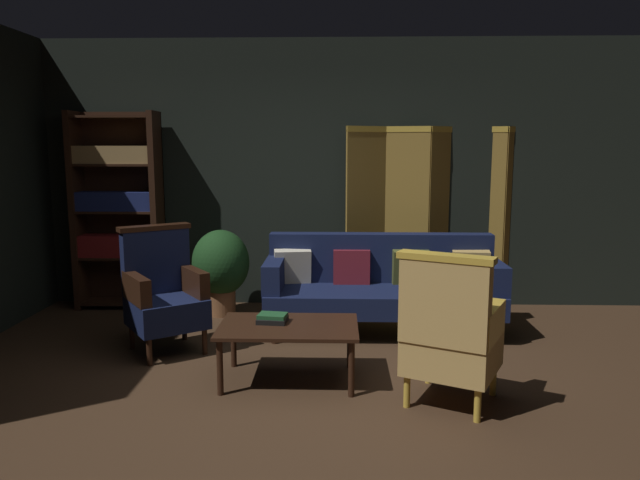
% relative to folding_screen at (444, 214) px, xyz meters
% --- Properties ---
extents(ground_plane, '(10.00, 10.00, 0.00)m').
position_rel_folding_screen_xyz_m(ground_plane, '(-1.27, -2.38, -0.99)').
color(ground_plane, '#3D2819').
extents(back_wall, '(7.20, 0.10, 2.80)m').
position_rel_folding_screen_xyz_m(back_wall, '(-1.27, 0.07, 0.41)').
color(back_wall, black).
rests_on(back_wall, ground_plane).
extents(folding_screen, '(2.06, 0.51, 1.90)m').
position_rel_folding_screen_xyz_m(folding_screen, '(0.00, 0.00, 0.00)').
color(folding_screen, olive).
rests_on(folding_screen, ground_plane).
extents(bookshelf, '(0.90, 0.32, 2.05)m').
position_rel_folding_screen_xyz_m(bookshelf, '(-3.42, -0.18, 0.07)').
color(bookshelf, black).
rests_on(bookshelf, ground_plane).
extents(velvet_couch, '(2.12, 0.78, 0.88)m').
position_rel_folding_screen_xyz_m(velvet_couch, '(-0.72, -0.92, -0.53)').
color(velvet_couch, black).
rests_on(velvet_couch, ground_plane).
extents(coffee_table, '(1.00, 0.64, 0.42)m').
position_rel_folding_screen_xyz_m(coffee_table, '(-1.48, -2.16, -0.61)').
color(coffee_table, black).
rests_on(coffee_table, ground_plane).
extents(armchair_gilt_accent, '(0.77, 0.77, 1.04)m').
position_rel_folding_screen_xyz_m(armchair_gilt_accent, '(-0.39, -2.54, -0.50)').
color(armchair_gilt_accent, gold).
rests_on(armchair_gilt_accent, ground_plane).
extents(armchair_wing_left, '(0.81, 0.80, 1.04)m').
position_rel_folding_screen_xyz_m(armchair_wing_left, '(-2.57, -1.52, -0.50)').
color(armchair_wing_left, black).
rests_on(armchair_wing_left, ground_plane).
extents(potted_plant, '(0.57, 0.57, 0.87)m').
position_rel_folding_screen_xyz_m(potted_plant, '(-2.30, -0.44, -0.48)').
color(potted_plant, brown).
rests_on(potted_plant, ground_plane).
extents(book_black_cloth, '(0.23, 0.20, 0.04)m').
position_rel_folding_screen_xyz_m(book_black_cloth, '(-1.60, -2.10, -0.55)').
color(book_black_cloth, black).
rests_on(book_black_cloth, coffee_table).
extents(book_green_cloth, '(0.22, 0.17, 0.03)m').
position_rel_folding_screen_xyz_m(book_green_cloth, '(-1.60, -2.10, -0.52)').
color(book_green_cloth, '#1E4C28').
rests_on(book_green_cloth, book_black_cloth).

